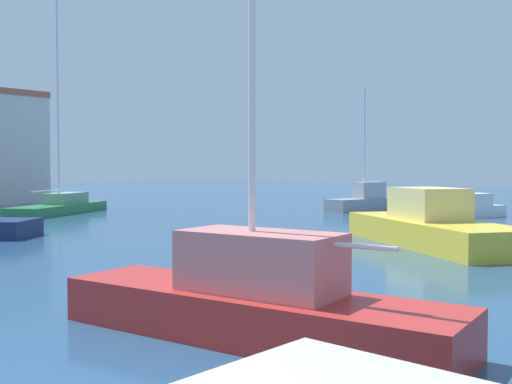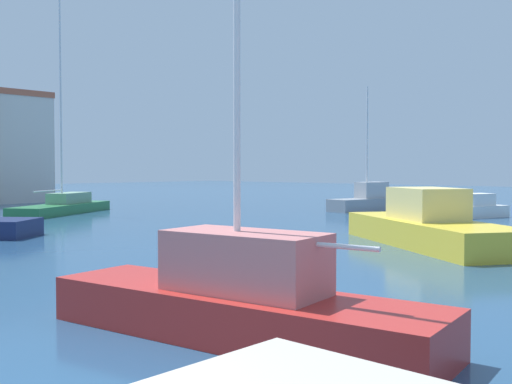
# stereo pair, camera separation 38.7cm
# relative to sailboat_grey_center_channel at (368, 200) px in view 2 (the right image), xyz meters

# --- Properties ---
(water) EXTENTS (160.00, 160.00, 0.00)m
(water) POSITION_rel_sailboat_grey_center_channel_xyz_m (-18.79, 2.51, -0.70)
(water) COLOR navy
(water) RESTS_ON ground
(sailboat_grey_center_channel) EXTENTS (6.32, 2.59, 8.46)m
(sailboat_grey_center_channel) POSITION_rel_sailboat_grey_center_channel_xyz_m (0.00, 0.00, 0.00)
(sailboat_grey_center_channel) COLOR gray
(sailboat_grey_center_channel) RESTS_ON water
(sailboat_red_behind_lamppost) EXTENTS (2.87, 7.43, 10.72)m
(sailboat_red_behind_lamppost) POSITION_rel_sailboat_grey_center_channel_xyz_m (-28.32, -15.45, -0.01)
(sailboat_red_behind_lamppost) COLOR #B22823
(sailboat_red_behind_lamppost) RESTS_ON water
(motorboat_yellow_distant_north) EXTENTS (7.30, 8.99, 2.16)m
(motorboat_yellow_distant_north) POSITION_rel_sailboat_grey_center_channel_xyz_m (-14.75, -12.02, 0.02)
(motorboat_yellow_distant_north) COLOR gold
(motorboat_yellow_distant_north) RESTS_ON water
(motorboat_white_outer_mooring) EXTENTS (5.37, 3.20, 1.41)m
(motorboat_white_outer_mooring) POSITION_rel_sailboat_grey_center_channel_xyz_m (-1.27, -7.75, -0.19)
(motorboat_white_outer_mooring) COLOR white
(motorboat_white_outer_mooring) RESTS_ON water
(sailboat_green_far_left) EXTENTS (8.79, 6.47, 13.53)m
(sailboat_green_far_left) POSITION_rel_sailboat_grey_center_channel_xyz_m (-15.65, 12.80, -0.17)
(sailboat_green_far_left) COLOR #28703D
(sailboat_green_far_left) RESTS_ON water
(yacht_club) EXTENTS (6.15, 6.42, 9.35)m
(yacht_club) POSITION_rel_sailboat_grey_center_channel_xyz_m (-12.46, 28.34, 3.99)
(yacht_club) COLOR beige
(yacht_club) RESTS_ON ground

